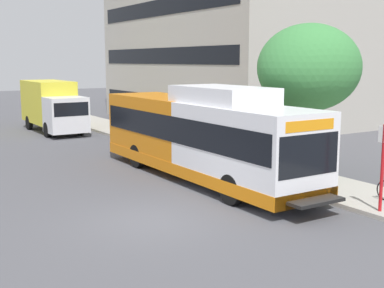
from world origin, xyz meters
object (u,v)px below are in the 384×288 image
at_px(box_truck_background, 52,105).
at_px(bus_stop_sign_pole, 383,161).
at_px(transit_bus, 201,136).
at_px(street_tree_near_stop, 309,68).

bearing_deg(box_truck_background, bus_stop_sign_pole, -83.35).
relative_size(transit_bus, bus_stop_sign_pole, 4.71).
distance_m(transit_bus, street_tree_near_stop, 4.86).
distance_m(bus_stop_sign_pole, box_truck_background, 23.21).
bearing_deg(transit_bus, bus_stop_sign_pole, -74.36).
distance_m(transit_bus, box_truck_background, 16.27).
relative_size(street_tree_near_stop, box_truck_background, 0.83).
height_order(bus_stop_sign_pole, box_truck_background, box_truck_background).
relative_size(transit_bus, box_truck_background, 1.75).
bearing_deg(transit_bus, street_tree_near_stop, -27.72).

